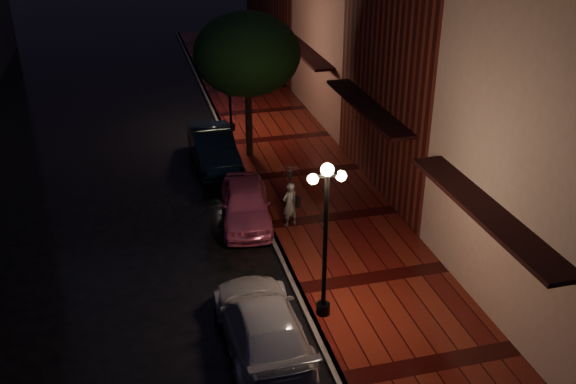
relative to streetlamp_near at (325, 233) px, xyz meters
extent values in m
plane|color=black|center=(-0.35, 5.00, -2.60)|extent=(120.00, 120.00, 0.00)
cube|color=#440E0C|center=(1.90, 5.00, -2.53)|extent=(4.50, 60.00, 0.15)
cube|color=#595451|center=(-0.35, 5.00, -2.53)|extent=(0.25, 60.00, 0.15)
cube|color=#511914|center=(6.65, 7.00, 2.90)|extent=(5.00, 8.00, 11.00)
cube|color=#8C5951|center=(6.65, 15.00, 1.90)|extent=(5.00, 8.00, 9.00)
cylinder|color=black|center=(0.00, 0.00, -0.45)|extent=(0.12, 0.12, 4.00)
cylinder|color=black|center=(0.00, 0.00, -2.30)|extent=(0.36, 0.36, 0.30)
cube|color=black|center=(0.00, 0.00, 1.55)|extent=(0.70, 0.08, 0.08)
sphere|color=#FFCE99|center=(0.00, 0.00, 1.70)|extent=(0.32, 0.32, 0.32)
sphere|color=#FFCE99|center=(-0.35, 0.00, 1.50)|extent=(0.26, 0.26, 0.26)
sphere|color=#FFCE99|center=(0.35, 0.00, 1.50)|extent=(0.26, 0.26, 0.26)
cylinder|color=black|center=(0.00, 14.00, -0.45)|extent=(0.12, 0.12, 4.00)
cylinder|color=black|center=(0.00, 14.00, -2.30)|extent=(0.36, 0.36, 0.30)
cube|color=black|center=(0.00, 14.00, 1.55)|extent=(0.70, 0.08, 0.08)
sphere|color=#FFCE99|center=(0.00, 14.00, 1.70)|extent=(0.32, 0.32, 0.32)
sphere|color=#FFCE99|center=(-0.35, 14.00, 1.50)|extent=(0.26, 0.26, 0.26)
sphere|color=#FFCE99|center=(0.35, 14.00, 1.50)|extent=(0.26, 0.26, 0.26)
cylinder|color=black|center=(0.25, 11.00, -0.85)|extent=(0.28, 0.28, 3.20)
ellipsoid|color=black|center=(0.25, 11.00, 1.75)|extent=(4.16, 4.16, 3.20)
sphere|color=black|center=(0.95, 11.60, 1.15)|extent=(1.80, 1.80, 1.80)
sphere|color=black|center=(-0.35, 10.30, 1.25)|extent=(1.80, 1.80, 1.80)
imported|color=#D15681|center=(-0.95, 5.69, -1.92)|extent=(2.11, 4.16, 1.36)
imported|color=black|center=(-1.29, 10.70, -1.86)|extent=(1.67, 4.54, 1.48)
imported|color=#B8B6BF|center=(-1.79, -0.70, -1.92)|extent=(1.97, 4.70, 1.36)
imported|color=silver|center=(0.36, 4.83, -1.69)|extent=(0.64, 0.53, 1.52)
imported|color=silver|center=(0.36, 4.83, -0.73)|extent=(0.88, 0.90, 0.81)
cylinder|color=black|center=(0.36, 4.83, -1.34)|extent=(0.02, 0.02, 1.22)
cube|color=black|center=(0.61, 4.78, -1.59)|extent=(0.12, 0.28, 0.30)
cylinder|color=black|center=(0.65, 5.97, -1.86)|extent=(0.06, 0.06, 1.19)
cube|color=black|center=(0.65, 5.97, -1.15)|extent=(0.16, 0.14, 0.24)
camera|label=1|loc=(-4.32, -13.05, 7.90)|focal=40.00mm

